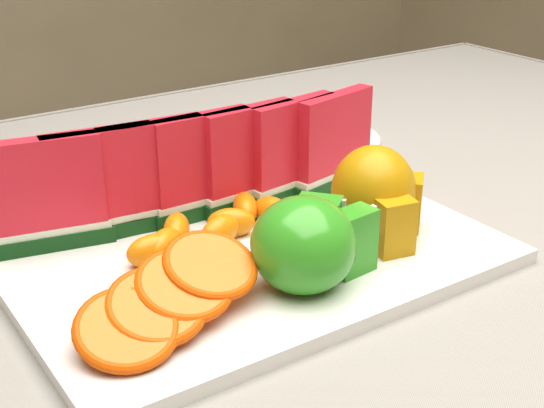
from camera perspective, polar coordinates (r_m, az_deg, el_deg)
name	(u,v)px	position (r m, az deg, el deg)	size (l,w,h in m)	color
table	(299,341)	(0.73, 2.03, -10.26)	(1.40, 0.90, 0.75)	#442516
tablecloth	(300,284)	(0.70, 2.10, -6.01)	(1.53, 1.03, 0.20)	gray
platter	(245,249)	(0.66, -2.07, -3.43)	(0.40, 0.30, 0.01)	silver
apple_cluster	(309,243)	(0.58, 2.83, -2.97)	(0.12, 0.10, 0.08)	#2F8310
pear_cluster	(377,194)	(0.66, 7.90, 0.73)	(0.09, 0.09, 0.08)	#AF7520
side_plate	(306,141)	(0.92, 2.55, 4.77)	(0.19, 0.19, 0.01)	silver
fork	(41,224)	(0.74, -16.98, -1.43)	(0.06, 0.19, 0.00)	silver
watermelon_row	(203,169)	(0.69, -5.21, 2.67)	(0.39, 0.07, 0.10)	#163C10
orange_fan_front	(170,295)	(0.54, -7.65, -6.81)	(0.16, 0.11, 0.05)	orange
orange_fan_back	(186,173)	(0.75, -6.46, 2.32)	(0.34, 0.12, 0.05)	orange
tangerine_segments	(210,228)	(0.66, -4.65, -1.80)	(0.16, 0.07, 0.03)	#CF4709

